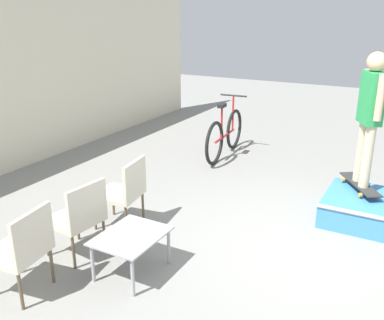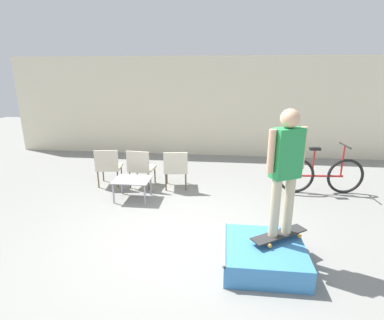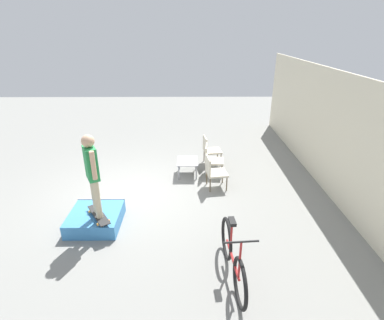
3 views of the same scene
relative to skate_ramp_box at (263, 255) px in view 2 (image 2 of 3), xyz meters
The scene contains 10 objects.
ground_plane 1.41m from the skate_ramp_box, 157.73° to the left, with size 24.00×24.00×0.00m, color gray.
house_wall_back 5.88m from the skate_ramp_box, 103.11° to the left, with size 12.00×0.06×3.00m.
skate_ramp_box is the anchor object (origin of this frame).
skateboard_on_ramp 0.36m from the skate_ramp_box, 35.45° to the left, with size 0.83×0.65×0.07m.
person_skater 1.29m from the skate_ramp_box, 35.45° to the left, with size 0.51×0.35×1.71m.
coffee_table 3.13m from the skate_ramp_box, 141.06° to the left, with size 0.74×0.59×0.44m.
patio_chair_left 4.16m from the skate_ramp_box, 140.37° to the left, with size 0.59×0.59×0.88m.
patio_chair_center 3.62m from the skate_ramp_box, 132.66° to the left, with size 0.57×0.57×0.88m.
patio_chair_right 3.13m from the skate_ramp_box, 121.72° to the left, with size 0.59×0.59×0.88m.
bicycle 3.13m from the skate_ramp_box, 61.02° to the left, with size 1.83×0.52×1.09m.
Camera 2 is at (0.72, -4.15, 2.56)m, focal length 28.00 mm.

